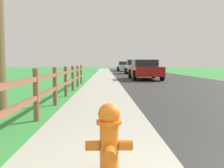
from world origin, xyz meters
TOP-DOWN VIEW (x-y plane):
  - ground_plane at (0.00, 25.00)m, footprint 120.00×120.00m
  - road_asphalt at (3.50, 27.00)m, footprint 7.00×66.00m
  - curb_concrete at (-3.00, 27.00)m, footprint 6.00×66.00m
  - grass_verge at (-4.50, 27.00)m, footprint 5.00×66.00m
  - fire_hydrant at (-0.82, 1.20)m, footprint 0.47×0.40m
  - rail_fence at (-2.21, 6.45)m, footprint 0.11×13.09m
  - parked_suv_red at (2.05, 16.94)m, footprint 2.09×4.87m
  - parked_car_white at (2.50, 27.47)m, footprint 2.12×4.64m
  - parked_car_silver at (2.08, 37.15)m, footprint 2.07×4.32m

SIDE VIEW (x-z plane):
  - ground_plane at x=0.00m, z-range 0.00..0.00m
  - road_asphalt at x=3.50m, z-range 0.00..0.01m
  - curb_concrete at x=-3.00m, z-range 0.00..0.01m
  - grass_verge at x=-4.50m, z-range 0.00..0.01m
  - fire_hydrant at x=-0.82m, z-range 0.01..0.75m
  - rail_fence at x=-2.21m, z-range 0.08..1.12m
  - parked_suv_red at x=2.05m, z-range 0.03..1.45m
  - parked_car_silver at x=2.08m, z-range 0.01..1.49m
  - parked_car_white at x=2.50m, z-range -0.01..1.58m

